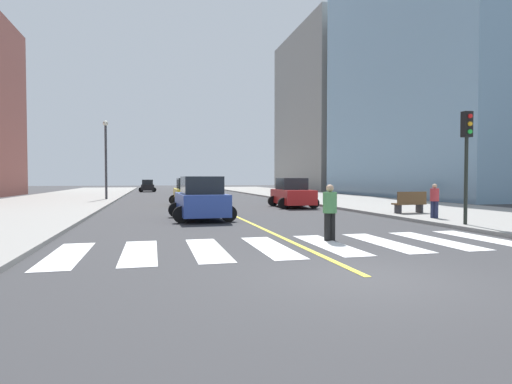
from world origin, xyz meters
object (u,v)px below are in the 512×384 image
object	(u,v)px
pedestrian_crossing	(330,210)
car_yellow_third	(189,193)
car_black_fourth	(147,186)
car_blue_second	(201,199)
park_bench	(410,203)
street_lamp	(106,153)
traffic_light_near_corner	(467,145)
car_red_nearest	(292,194)
pedestrian_waiting_east	(434,199)

from	to	relation	value
pedestrian_crossing	car_yellow_third	bearing A→B (deg)	-94.76
car_black_fourth	pedestrian_crossing	distance (m)	51.29
car_blue_second	car_black_fourth	size ratio (longest dim) A/B	1.16
car_yellow_third	park_bench	bearing A→B (deg)	-47.36
pedestrian_crossing	park_bench	bearing A→B (deg)	-150.39
pedestrian_crossing	street_lamp	xyz separation A→B (m)	(-9.37, 26.60, 3.23)
car_black_fourth	traffic_light_near_corner	bearing A→B (deg)	-77.22
car_red_nearest	street_lamp	bearing A→B (deg)	-39.66
traffic_light_near_corner	street_lamp	world-z (taller)	street_lamp
car_red_nearest	traffic_light_near_corner	world-z (taller)	traffic_light_near_corner
car_yellow_third	park_bench	world-z (taller)	car_yellow_third
traffic_light_near_corner	park_bench	xyz separation A→B (m)	(1.08, 5.35, -2.59)
car_blue_second	park_bench	size ratio (longest dim) A/B	2.52
pedestrian_waiting_east	park_bench	bearing A→B (deg)	-50.53
car_black_fourth	traffic_light_near_corner	xyz separation A→B (m)	(12.75, -49.08, 2.45)
car_black_fourth	street_lamp	bearing A→B (deg)	-99.21
park_bench	street_lamp	bearing A→B (deg)	36.04
park_bench	pedestrian_waiting_east	distance (m)	2.79
car_yellow_third	pedestrian_waiting_east	distance (m)	17.05
car_yellow_third	street_lamp	bearing A→B (deg)	127.36
car_red_nearest	car_blue_second	world-z (taller)	car_blue_second
car_red_nearest	park_bench	distance (m)	8.69
pedestrian_waiting_east	street_lamp	distance (m)	27.76
car_black_fourth	park_bench	xyz separation A→B (m)	(13.82, -43.73, -0.13)
traffic_light_near_corner	car_black_fourth	bearing A→B (deg)	-75.44
car_blue_second	park_bench	world-z (taller)	car_blue_second
car_blue_second	pedestrian_waiting_east	xyz separation A→B (m)	(10.27, -3.33, 0.05)
car_blue_second	traffic_light_near_corner	size ratio (longest dim) A/B	1.05
car_blue_second	car_red_nearest	bearing A→B (deg)	44.05
traffic_light_near_corner	pedestrian_waiting_east	xyz separation A→B (m)	(0.53, 2.63, -2.26)
car_blue_second	park_bench	bearing A→B (deg)	-4.97
car_blue_second	traffic_light_near_corner	bearing A→B (deg)	-33.21
car_blue_second	pedestrian_crossing	distance (m)	8.42
pedestrian_waiting_east	car_yellow_third	bearing A→B (deg)	-3.46
car_blue_second	car_yellow_third	world-z (taller)	car_blue_second
car_black_fourth	street_lamp	world-z (taller)	street_lamp
car_yellow_third	park_bench	size ratio (longest dim) A/B	2.41
car_yellow_third	car_black_fourth	distance (m)	32.78
car_red_nearest	pedestrian_waiting_east	world-z (taller)	car_red_nearest
car_blue_second	car_black_fourth	world-z (taller)	car_blue_second
pedestrian_crossing	pedestrian_waiting_east	distance (m)	8.37
car_blue_second	street_lamp	bearing A→B (deg)	106.38
pedestrian_waiting_east	street_lamp	bearing A→B (deg)	-2.56
car_red_nearest	pedestrian_waiting_east	size ratio (longest dim) A/B	2.86
car_red_nearest	street_lamp	xyz separation A→B (m)	(-13.15, 11.63, 3.28)
park_bench	pedestrian_waiting_east	bearing A→B (deg)	163.49
park_bench	street_lamp	xyz separation A→B (m)	(-16.99, 19.42, 3.51)
car_red_nearest	pedestrian_crossing	size ratio (longest dim) A/B	2.53
pedestrian_crossing	pedestrian_waiting_east	size ratio (longest dim) A/B	1.13
street_lamp	pedestrian_waiting_east	bearing A→B (deg)	-53.39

